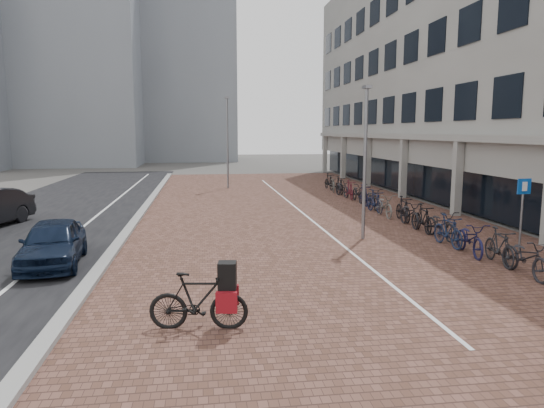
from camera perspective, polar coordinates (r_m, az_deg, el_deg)
The scene contains 14 objects.
ground at distance 11.38m, azimuth 4.27°, elevation -10.88°, with size 140.00×140.00×0.00m, color #474442.
plaza_brick at distance 23.20m, azimuth 2.84°, elevation -0.92°, with size 14.50×42.00×0.04m, color brown.
street_asphalt at distance 23.76m, azimuth -24.22°, elevation -1.45°, with size 8.00×50.00×0.03m, color black.
curb at distance 22.96m, azimuth -14.85°, elevation -1.14°, with size 0.35×42.00×0.14m, color gray.
lane_line at distance 23.28m, azimuth -19.49°, elevation -1.34°, with size 0.12×44.00×0.00m, color white.
parking_line at distance 23.24m, azimuth 3.32°, elevation -0.85°, with size 0.10×30.00×0.00m, color white.
office_building at distance 30.94m, azimuth 22.71°, elevation 16.46°, with size 8.40×40.00×15.00m.
bg_towers at distance 61.49m, azimuth -20.09°, elevation 17.42°, with size 33.00×23.00×32.00m.
car_navy at distance 15.25m, azimuth -23.79°, elevation -4.08°, with size 1.53×3.80×1.30m, color black.
hero_bike at distance 9.65m, azimuth -8.42°, elevation -10.82°, with size 1.93×0.79×1.32m.
parking_sign at distance 17.26m, azimuth 26.75°, elevation 0.07°, with size 0.48×0.12×2.30m.
lamp_near at distance 17.32m, azimuth 10.58°, elevation 4.42°, with size 0.12×0.12×5.20m, color gray.
lamp_far at distance 32.66m, azimuth -5.11°, elevation 6.90°, with size 0.12×0.12×5.88m, color slate.
bike_row at distance 22.86m, azimuth 12.79°, elevation 0.03°, with size 1.14×21.43×1.05m.
Camera 1 is at (-2.31, -10.49, 3.74)m, focal length 32.90 mm.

